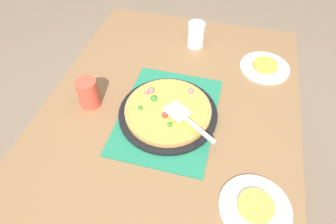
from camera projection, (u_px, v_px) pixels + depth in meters
ground_plane at (168, 197)px, 1.68m from camera, size 8.00×8.00×0.00m
dining_table at (168, 132)px, 1.20m from camera, size 1.40×1.00×0.75m
placemat at (168, 115)px, 1.11m from camera, size 0.48×0.36×0.01m
pizza_pan at (168, 113)px, 1.10m from camera, size 0.38×0.38×0.01m
pizza at (168, 110)px, 1.09m from camera, size 0.33×0.33×0.05m
plate_near_left at (265, 67)px, 1.29m from camera, size 0.22×0.22×0.01m
plate_far_right at (255, 208)px, 0.87m from camera, size 0.22×0.22×0.01m
served_slice_left at (265, 65)px, 1.28m from camera, size 0.11×0.11×0.02m
served_slice_right at (256, 206)px, 0.86m from camera, size 0.11×0.11×0.02m
cup_near at (196, 35)px, 1.36m from camera, size 0.08×0.08×0.12m
cup_far at (88, 93)px, 1.11m from camera, size 0.08×0.08×0.12m
pizza_server at (186, 119)px, 1.01m from camera, size 0.16×0.21×0.01m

